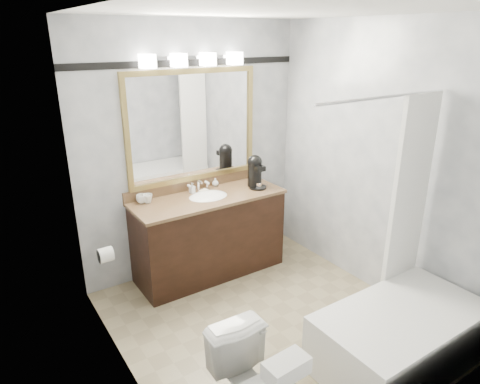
% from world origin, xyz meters
% --- Properties ---
extents(room, '(2.42, 2.62, 2.52)m').
position_xyz_m(room, '(0.00, 0.00, 1.25)').
color(room, gray).
rests_on(room, ground).
extents(vanity, '(1.53, 0.58, 0.97)m').
position_xyz_m(vanity, '(0.00, 1.02, 0.44)').
color(vanity, black).
rests_on(vanity, ground).
extents(mirror, '(1.40, 0.04, 1.10)m').
position_xyz_m(mirror, '(0.00, 1.28, 1.50)').
color(mirror, '#A18848').
rests_on(mirror, room).
extents(vanity_light_bar, '(1.02, 0.14, 0.12)m').
position_xyz_m(vanity_light_bar, '(0.00, 1.23, 2.13)').
color(vanity_light_bar, silver).
rests_on(vanity_light_bar, room).
extents(accent_stripe, '(2.40, 0.01, 0.06)m').
position_xyz_m(accent_stripe, '(0.00, 1.29, 2.10)').
color(accent_stripe, black).
rests_on(accent_stripe, room).
extents(bathtub, '(1.30, 0.75, 1.96)m').
position_xyz_m(bathtub, '(0.55, -0.90, 0.28)').
color(bathtub, white).
rests_on(bathtub, ground).
extents(tp_roll, '(0.11, 0.12, 0.12)m').
position_xyz_m(tp_roll, '(-1.14, 0.66, 0.70)').
color(tp_roll, white).
rests_on(tp_roll, room).
extents(tissue_box, '(0.25, 0.14, 0.10)m').
position_xyz_m(tissue_box, '(-0.75, -1.12, 0.74)').
color(tissue_box, white).
rests_on(tissue_box, toilet).
extents(coffee_maker, '(0.18, 0.22, 0.34)m').
position_xyz_m(coffee_maker, '(0.55, 0.98, 1.03)').
color(coffee_maker, black).
rests_on(coffee_maker, vanity).
extents(cup_left, '(0.11, 0.11, 0.08)m').
position_xyz_m(cup_left, '(-0.61, 1.21, 0.89)').
color(cup_left, white).
rests_on(cup_left, vanity).
extents(cup_right, '(0.12, 0.12, 0.08)m').
position_xyz_m(cup_right, '(-0.56, 1.18, 0.89)').
color(cup_right, white).
rests_on(cup_right, vanity).
extents(soap_bottle_a, '(0.06, 0.06, 0.11)m').
position_xyz_m(soap_bottle_a, '(-0.09, 1.19, 0.90)').
color(soap_bottle_a, white).
rests_on(soap_bottle_a, vanity).
extents(soap_bottle_b, '(0.08, 0.08, 0.09)m').
position_xyz_m(soap_bottle_b, '(0.21, 1.23, 0.89)').
color(soap_bottle_b, white).
rests_on(soap_bottle_b, vanity).
extents(soap_bar, '(0.10, 0.08, 0.03)m').
position_xyz_m(soap_bar, '(0.02, 1.13, 0.86)').
color(soap_bar, beige).
rests_on(soap_bar, vanity).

